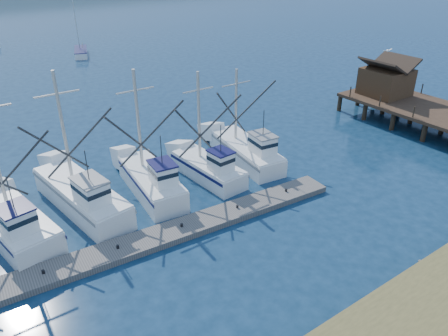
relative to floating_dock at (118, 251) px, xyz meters
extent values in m
plane|color=#0D253D|center=(9.61, -6.24, -0.20)|extent=(500.00, 500.00, 0.00)
cube|color=#645E5A|center=(0.00, 0.00, 0.00)|extent=(29.68, 4.00, 0.39)
cylinder|color=black|center=(31.11, -1.24, 0.65)|extent=(0.44, 0.44, 1.70)
cube|color=#4C331E|center=(31.11, 5.76, 3.10)|extent=(4.00, 4.00, 2.60)
cube|color=white|center=(-4.27, 4.91, 0.55)|extent=(3.94, 7.60, 1.49)
cube|color=white|center=(-4.27, 3.05, 2.04)|extent=(1.87, 2.01, 1.50)
cube|color=white|center=(0.02, 5.79, 0.61)|extent=(3.73, 9.27, 1.62)
cube|color=white|center=(0.02, 3.48, 2.17)|extent=(1.75, 2.38, 1.50)
cylinder|color=#B7B2A8|center=(0.02, 7.33, 5.06)|extent=(0.22, 0.22, 7.29)
cube|color=white|center=(4.65, 4.95, 0.57)|extent=(3.19, 7.54, 1.53)
cube|color=white|center=(4.65, 3.07, 2.09)|extent=(1.59, 1.93, 1.50)
cylinder|color=#B7B2A8|center=(4.65, 6.20, 4.82)|extent=(0.22, 0.22, 6.97)
cube|color=white|center=(9.06, 4.48, 0.44)|extent=(2.73, 6.54, 1.27)
cube|color=white|center=(9.06, 2.85, 1.82)|extent=(1.42, 1.65, 1.50)
cylinder|color=#B7B2A8|center=(9.06, 5.57, 4.34)|extent=(0.22, 0.22, 6.54)
cube|color=white|center=(13.15, 5.25, 0.48)|extent=(3.38, 8.16, 1.36)
cube|color=white|center=(13.15, 3.22, 1.91)|extent=(1.64, 2.09, 1.50)
cylinder|color=#B7B2A8|center=(13.15, 6.60, 4.05)|extent=(0.22, 0.22, 5.78)
cube|color=white|center=(14.71, 48.52, 0.25)|extent=(3.69, 6.51, 0.90)
cylinder|color=#B7B2A8|center=(14.71, 48.82, 4.30)|extent=(0.12, 0.12, 7.20)
sphere|color=white|center=(24.11, 1.39, 7.85)|extent=(0.18, 0.18, 0.18)
cube|color=white|center=(23.83, 1.39, 7.87)|extent=(0.46, 0.11, 0.12)
cube|color=white|center=(24.38, 1.39, 7.87)|extent=(0.46, 0.11, 0.12)
camera|label=1|loc=(-6.49, -19.47, 15.53)|focal=35.00mm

